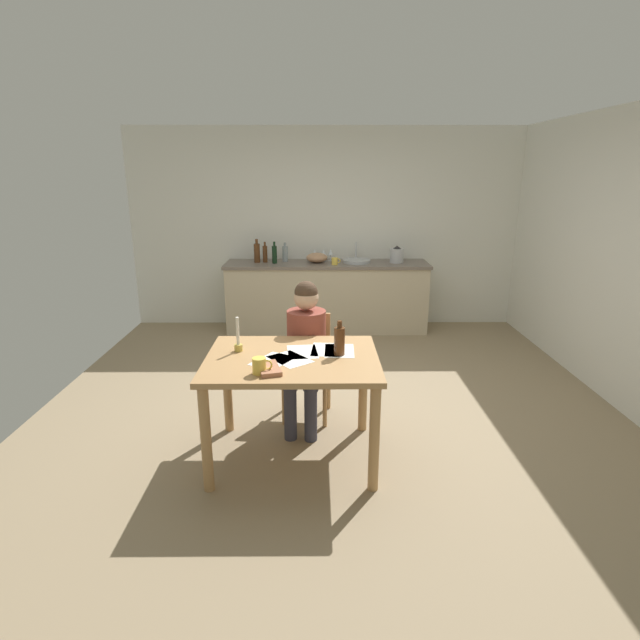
# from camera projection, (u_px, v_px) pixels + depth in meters

# --- Properties ---
(ground_plane) EXTENTS (5.20, 5.20, 0.04)m
(ground_plane) POSITION_uv_depth(u_px,v_px,m) (331.00, 403.00, 4.64)
(ground_plane) COLOR #937F60
(wall_back) EXTENTS (5.20, 0.12, 2.60)m
(wall_back) POSITION_uv_depth(u_px,v_px,m) (326.00, 228.00, 6.77)
(wall_back) COLOR silver
(wall_back) RESTS_ON ground
(wall_right) EXTENTS (0.12, 5.20, 2.60)m
(wall_right) POSITION_uv_depth(u_px,v_px,m) (637.00, 261.00, 4.29)
(wall_right) COLOR silver
(wall_right) RESTS_ON ground
(kitchen_counter) EXTENTS (2.63, 0.64, 0.90)m
(kitchen_counter) POSITION_uv_depth(u_px,v_px,m) (327.00, 296.00, 6.66)
(kitchen_counter) COLOR beige
(kitchen_counter) RESTS_ON ground
(dining_table) EXTENTS (1.21, 0.93, 0.79)m
(dining_table) POSITION_uv_depth(u_px,v_px,m) (292.00, 372.00, 3.56)
(dining_table) COLOR tan
(dining_table) RESTS_ON ground
(chair_at_table) EXTENTS (0.44, 0.44, 0.88)m
(chair_at_table) POSITION_uv_depth(u_px,v_px,m) (308.00, 360.00, 4.28)
(chair_at_table) COLOR tan
(chair_at_table) RESTS_ON ground
(person_seated) EXTENTS (0.36, 0.61, 1.19)m
(person_seated) POSITION_uv_depth(u_px,v_px,m) (305.00, 345.00, 4.09)
(person_seated) COLOR brown
(person_seated) RESTS_ON ground
(coffee_mug) EXTENTS (0.13, 0.09, 0.11)m
(coffee_mug) POSITION_uv_depth(u_px,v_px,m) (260.00, 366.00, 3.21)
(coffee_mug) COLOR #F2CC4C
(coffee_mug) RESTS_ON dining_table
(candlestick) EXTENTS (0.06, 0.06, 0.25)m
(candlestick) POSITION_uv_depth(u_px,v_px,m) (238.00, 342.00, 3.62)
(candlestick) COLOR gold
(candlestick) RESTS_ON dining_table
(book_magazine) EXTENTS (0.19, 0.27, 0.03)m
(book_magazine) POSITION_uv_depth(u_px,v_px,m) (269.00, 369.00, 3.27)
(book_magazine) COLOR #AE6E4E
(book_magazine) RESTS_ON dining_table
(paper_letter) EXTENTS (0.22, 0.30, 0.00)m
(paper_letter) POSITION_uv_depth(u_px,v_px,m) (339.00, 351.00, 3.64)
(paper_letter) COLOR white
(paper_letter) RESTS_ON dining_table
(paper_bill) EXTENTS (0.23, 0.31, 0.00)m
(paper_bill) POSITION_uv_depth(u_px,v_px,m) (326.00, 350.00, 3.66)
(paper_bill) COLOR white
(paper_bill) RESTS_ON dining_table
(paper_envelope) EXTENTS (0.24, 0.32, 0.00)m
(paper_envelope) POSITION_uv_depth(u_px,v_px,m) (302.00, 352.00, 3.61)
(paper_envelope) COLOR white
(paper_envelope) RESTS_ON dining_table
(paper_receipt) EXTENTS (0.33, 0.36, 0.00)m
(paper_receipt) POSITION_uv_depth(u_px,v_px,m) (273.00, 361.00, 3.44)
(paper_receipt) COLOR white
(paper_receipt) RESTS_ON dining_table
(paper_notice) EXTENTS (0.35, 0.36, 0.00)m
(paper_notice) POSITION_uv_depth(u_px,v_px,m) (290.00, 359.00, 3.47)
(paper_notice) COLOR white
(paper_notice) RESTS_ON dining_table
(wine_bottle_on_table) EXTENTS (0.08, 0.08, 0.25)m
(wine_bottle_on_table) POSITION_uv_depth(u_px,v_px,m) (339.00, 341.00, 3.53)
(wine_bottle_on_table) COLOR #593319
(wine_bottle_on_table) RESTS_ON dining_table
(sink_unit) EXTENTS (0.36, 0.36, 0.24)m
(sink_unit) POSITION_uv_depth(u_px,v_px,m) (357.00, 261.00, 6.53)
(sink_unit) COLOR #B2B7BC
(sink_unit) RESTS_ON kitchen_counter
(bottle_oil) EXTENTS (0.08, 0.08, 0.30)m
(bottle_oil) POSITION_uv_depth(u_px,v_px,m) (257.00, 253.00, 6.51)
(bottle_oil) COLOR #593319
(bottle_oil) RESTS_ON kitchen_counter
(bottle_vinegar) EXTENTS (0.06, 0.06, 0.26)m
(bottle_vinegar) POSITION_uv_depth(u_px,v_px,m) (265.00, 254.00, 6.53)
(bottle_vinegar) COLOR #593319
(bottle_vinegar) RESTS_ON kitchen_counter
(bottle_wine_red) EXTENTS (0.06, 0.06, 0.28)m
(bottle_wine_red) POSITION_uv_depth(u_px,v_px,m) (274.00, 254.00, 6.45)
(bottle_wine_red) COLOR black
(bottle_wine_red) RESTS_ON kitchen_counter
(bottle_sauce) EXTENTS (0.07, 0.07, 0.25)m
(bottle_sauce) POSITION_uv_depth(u_px,v_px,m) (285.00, 254.00, 6.59)
(bottle_sauce) COLOR #8C999E
(bottle_sauce) RESTS_ON kitchen_counter
(mixing_bowl) EXTENTS (0.28, 0.28, 0.12)m
(mixing_bowl) POSITION_uv_depth(u_px,v_px,m) (317.00, 258.00, 6.54)
(mixing_bowl) COLOR tan
(mixing_bowl) RESTS_ON kitchen_counter
(stovetop_kettle) EXTENTS (0.18, 0.18, 0.22)m
(stovetop_kettle) POSITION_uv_depth(u_px,v_px,m) (397.00, 255.00, 6.51)
(stovetop_kettle) COLOR #B7BABF
(stovetop_kettle) RESTS_ON kitchen_counter
(wine_glass_near_sink) EXTENTS (0.07, 0.07, 0.15)m
(wine_glass_near_sink) POSITION_uv_depth(u_px,v_px,m) (331.00, 252.00, 6.65)
(wine_glass_near_sink) COLOR silver
(wine_glass_near_sink) RESTS_ON kitchen_counter
(wine_glass_by_kettle) EXTENTS (0.07, 0.07, 0.15)m
(wine_glass_by_kettle) POSITION_uv_depth(u_px,v_px,m) (324.00, 252.00, 6.65)
(wine_glass_by_kettle) COLOR silver
(wine_glass_by_kettle) RESTS_ON kitchen_counter
(wine_glass_back_left) EXTENTS (0.07, 0.07, 0.15)m
(wine_glass_back_left) POSITION_uv_depth(u_px,v_px,m) (315.00, 253.00, 6.65)
(wine_glass_back_left) COLOR silver
(wine_glass_back_left) RESTS_ON kitchen_counter
(teacup_on_counter) EXTENTS (0.12, 0.08, 0.09)m
(teacup_on_counter) POSITION_uv_depth(u_px,v_px,m) (335.00, 261.00, 6.38)
(teacup_on_counter) COLOR #F2CC4C
(teacup_on_counter) RESTS_ON kitchen_counter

